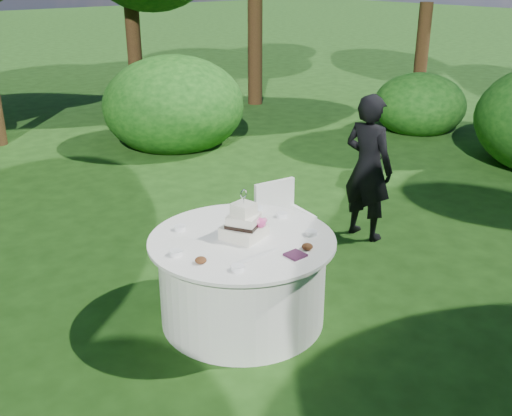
# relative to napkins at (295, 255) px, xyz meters

# --- Properties ---
(ground) EXTENTS (80.00, 80.00, 0.00)m
(ground) POSITION_rel_napkins_xyz_m (-0.12, 0.52, -0.78)
(ground) COLOR #193B10
(ground) RESTS_ON ground
(napkins) EXTENTS (0.14, 0.14, 0.02)m
(napkins) POSITION_rel_napkins_xyz_m (0.00, 0.00, 0.00)
(napkins) COLOR #411B36
(napkins) RESTS_ON table
(feather_plume) EXTENTS (0.48, 0.07, 0.01)m
(feather_plume) POSITION_rel_napkins_xyz_m (-0.26, 0.18, -0.00)
(feather_plume) COLOR silver
(feather_plume) RESTS_ON table
(guest) EXTENTS (0.44, 0.63, 1.63)m
(guest) POSITION_rel_napkins_xyz_m (2.02, 1.00, 0.03)
(guest) COLOR black
(guest) RESTS_ON ground
(table) EXTENTS (1.56, 1.56, 0.77)m
(table) POSITION_rel_napkins_xyz_m (-0.12, 0.52, -0.39)
(table) COLOR white
(table) RESTS_ON ground
(cake) EXTENTS (0.38, 0.38, 0.42)m
(cake) POSITION_rel_napkins_xyz_m (-0.09, 0.53, 0.10)
(cake) COLOR silver
(cake) RESTS_ON table
(chair) EXTENTS (0.51, 0.51, 0.90)m
(chair) POSITION_rel_napkins_xyz_m (0.76, 1.01, -0.26)
(chair) COLOR white
(chair) RESTS_ON ground
(votives) EXTENTS (1.24, 0.99, 0.04)m
(votives) POSITION_rel_napkins_xyz_m (-0.07, 0.57, 0.01)
(votives) COLOR white
(votives) RESTS_ON table
(petal_cups) EXTENTS (0.95, 1.07, 0.05)m
(petal_cups) POSITION_rel_napkins_xyz_m (-0.08, 0.47, 0.02)
(petal_cups) COLOR #562D16
(petal_cups) RESTS_ON table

